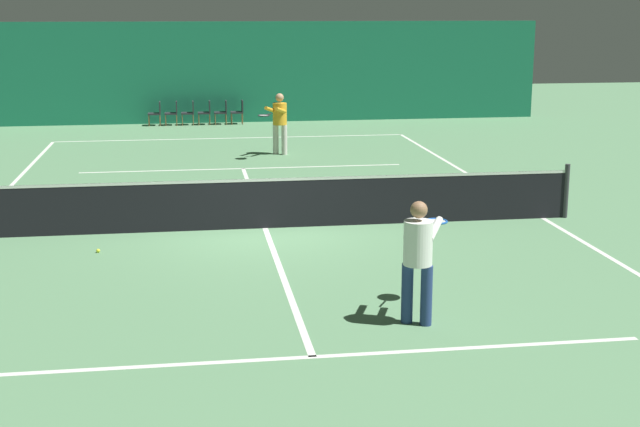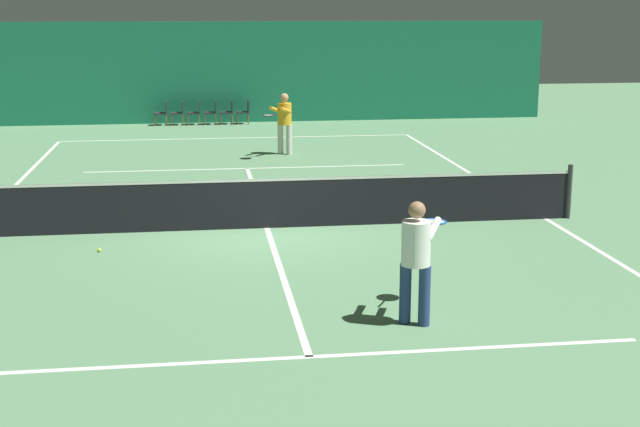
{
  "view_description": "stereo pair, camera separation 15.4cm",
  "coord_description": "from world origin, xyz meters",
  "px_view_note": "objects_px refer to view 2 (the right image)",
  "views": [
    {
      "loc": [
        -1.38,
        -16.25,
        4.07
      ],
      "look_at": [
        0.6,
        -2.96,
        0.95
      ],
      "focal_mm": 50.0,
      "sensor_mm": 36.0,
      "label": 1
    },
    {
      "loc": [
        -1.23,
        -16.27,
        4.07
      ],
      "look_at": [
        0.6,
        -2.96,
        0.95
      ],
      "focal_mm": 50.0,
      "sensor_mm": 36.0,
      "label": 2
    }
  ],
  "objects_px": {
    "player_near": "(417,253)",
    "courtside_chair_2": "(196,111)",
    "player_far": "(284,119)",
    "courtside_chair_0": "(163,111)",
    "courtside_chair_3": "(212,111)",
    "tennis_ball": "(100,250)",
    "courtside_chair_1": "(179,111)",
    "tennis_net": "(267,202)",
    "courtside_chair_4": "(229,110)",
    "courtside_chair_5": "(245,110)"
  },
  "relations": [
    {
      "from": "tennis_ball",
      "to": "tennis_net",
      "type": "bearing_deg",
      "value": 23.5
    },
    {
      "from": "player_far",
      "to": "courtside_chair_3",
      "type": "xyz_separation_m",
      "value": [
        -1.88,
        6.87,
        -0.51
      ]
    },
    {
      "from": "courtside_chair_3",
      "to": "tennis_ball",
      "type": "relative_size",
      "value": 12.73
    },
    {
      "from": "courtside_chair_0",
      "to": "courtside_chair_4",
      "type": "bearing_deg",
      "value": 90.0
    },
    {
      "from": "courtside_chair_1",
      "to": "courtside_chair_3",
      "type": "distance_m",
      "value": 1.15
    },
    {
      "from": "player_near",
      "to": "courtside_chair_0",
      "type": "height_order",
      "value": "player_near"
    },
    {
      "from": "courtside_chair_1",
      "to": "tennis_ball",
      "type": "xyz_separation_m",
      "value": [
        -1.09,
        -16.66,
        -0.45
      ]
    },
    {
      "from": "player_far",
      "to": "courtside_chair_3",
      "type": "distance_m",
      "value": 7.14
    },
    {
      "from": "tennis_net",
      "to": "courtside_chair_3",
      "type": "xyz_separation_m",
      "value": [
        -0.71,
        15.38,
        -0.03
      ]
    },
    {
      "from": "courtside_chair_1",
      "to": "courtside_chair_4",
      "type": "distance_m",
      "value": 1.73
    },
    {
      "from": "courtside_chair_2",
      "to": "tennis_ball",
      "type": "height_order",
      "value": "courtside_chair_2"
    },
    {
      "from": "courtside_chair_0",
      "to": "courtside_chair_1",
      "type": "xyz_separation_m",
      "value": [
        0.58,
        0.0,
        0.0
      ]
    },
    {
      "from": "tennis_ball",
      "to": "courtside_chair_1",
      "type": "bearing_deg",
      "value": 86.25
    },
    {
      "from": "tennis_net",
      "to": "courtside_chair_3",
      "type": "distance_m",
      "value": 15.39
    },
    {
      "from": "courtside_chair_1",
      "to": "courtside_chair_4",
      "type": "bearing_deg",
      "value": 90.0
    },
    {
      "from": "player_near",
      "to": "courtside_chair_4",
      "type": "distance_m",
      "value": 20.87
    },
    {
      "from": "courtside_chair_2",
      "to": "player_far",
      "type": "bearing_deg",
      "value": 19.64
    },
    {
      "from": "player_far",
      "to": "courtside_chair_4",
      "type": "relative_size",
      "value": 2.04
    },
    {
      "from": "courtside_chair_4",
      "to": "courtside_chair_5",
      "type": "xyz_separation_m",
      "value": [
        0.58,
        0.0,
        0.0
      ]
    },
    {
      "from": "courtside_chair_2",
      "to": "courtside_chair_5",
      "type": "distance_m",
      "value": 1.73
    },
    {
      "from": "player_far",
      "to": "courtside_chair_0",
      "type": "xyz_separation_m",
      "value": [
        -3.61,
        6.87,
        -0.51
      ]
    },
    {
      "from": "player_far",
      "to": "courtside_chair_3",
      "type": "bearing_deg",
      "value": -133.18
    },
    {
      "from": "courtside_chair_3",
      "to": "tennis_ball",
      "type": "height_order",
      "value": "courtside_chair_3"
    },
    {
      "from": "player_near",
      "to": "tennis_ball",
      "type": "xyz_separation_m",
      "value": [
        -4.49,
        4.14,
        -0.93
      ]
    },
    {
      "from": "player_far",
      "to": "courtside_chair_0",
      "type": "distance_m",
      "value": 7.78
    },
    {
      "from": "courtside_chair_0",
      "to": "courtside_chair_2",
      "type": "relative_size",
      "value": 1.0
    },
    {
      "from": "courtside_chair_4",
      "to": "tennis_ball",
      "type": "height_order",
      "value": "courtside_chair_4"
    },
    {
      "from": "tennis_net",
      "to": "courtside_chair_2",
      "type": "distance_m",
      "value": 15.43
    },
    {
      "from": "player_far",
      "to": "courtside_chair_5",
      "type": "height_order",
      "value": "player_far"
    },
    {
      "from": "player_near",
      "to": "tennis_ball",
      "type": "bearing_deg",
      "value": 76.38
    },
    {
      "from": "courtside_chair_4",
      "to": "courtside_chair_3",
      "type": "bearing_deg",
      "value": -90.0
    },
    {
      "from": "courtside_chair_2",
      "to": "courtside_chair_5",
      "type": "relative_size",
      "value": 1.0
    },
    {
      "from": "player_far",
      "to": "courtside_chair_4",
      "type": "xyz_separation_m",
      "value": [
        -1.3,
        6.87,
        -0.51
      ]
    },
    {
      "from": "tennis_net",
      "to": "courtside_chair_3",
      "type": "relative_size",
      "value": 14.29
    },
    {
      "from": "courtside_chair_0",
      "to": "courtside_chair_5",
      "type": "height_order",
      "value": "same"
    },
    {
      "from": "courtside_chair_2",
      "to": "courtside_chair_5",
      "type": "xyz_separation_m",
      "value": [
        1.73,
        0.0,
        0.0
      ]
    },
    {
      "from": "player_far",
      "to": "courtside_chair_1",
      "type": "distance_m",
      "value": 7.53
    },
    {
      "from": "player_far",
      "to": "courtside_chair_1",
      "type": "xyz_separation_m",
      "value": [
        -3.03,
        6.87,
        -0.51
      ]
    },
    {
      "from": "courtside_chair_0",
      "to": "courtside_chair_3",
      "type": "xyz_separation_m",
      "value": [
        1.73,
        0.0,
        0.0
      ]
    },
    {
      "from": "tennis_net",
      "to": "courtside_chair_0",
      "type": "height_order",
      "value": "tennis_net"
    },
    {
      "from": "tennis_net",
      "to": "tennis_ball",
      "type": "distance_m",
      "value": 3.26
    },
    {
      "from": "courtside_chair_2",
      "to": "courtside_chair_1",
      "type": "bearing_deg",
      "value": -90.0
    },
    {
      "from": "courtside_chair_3",
      "to": "player_near",
      "type": "bearing_deg",
      "value": 6.15
    },
    {
      "from": "courtside_chair_2",
      "to": "courtside_chair_5",
      "type": "height_order",
      "value": "same"
    },
    {
      "from": "player_near",
      "to": "courtside_chair_2",
      "type": "distance_m",
      "value": 21.0
    },
    {
      "from": "courtside_chair_2",
      "to": "courtside_chair_3",
      "type": "bearing_deg",
      "value": 90.0
    },
    {
      "from": "courtside_chair_3",
      "to": "courtside_chair_0",
      "type": "bearing_deg",
      "value": -90.0
    },
    {
      "from": "player_near",
      "to": "courtside_chair_1",
      "type": "relative_size",
      "value": 1.97
    },
    {
      "from": "courtside_chair_0",
      "to": "courtside_chair_2",
      "type": "distance_m",
      "value": 1.15
    },
    {
      "from": "player_near",
      "to": "courtside_chair_2",
      "type": "bearing_deg",
      "value": 36.78
    }
  ]
}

